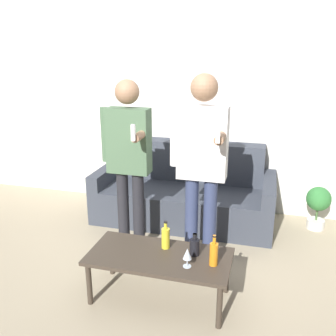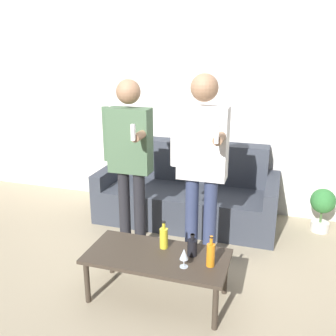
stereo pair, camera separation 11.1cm
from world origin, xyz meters
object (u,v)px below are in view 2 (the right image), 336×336
Objects in this scene: couch at (188,194)px; person_standing_left at (130,153)px; bottle_orange at (164,237)px; coffee_table at (157,259)px; person_standing_right at (202,157)px.

person_standing_left is (-0.36, -0.86, 0.70)m from couch.
person_standing_left reaches higher than couch.
coffee_table is at bearing -97.76° from bottle_orange.
person_standing_right is at bearing -6.09° from person_standing_left.
person_standing_right is (0.21, 0.62, 0.69)m from coffee_table.
person_standing_right is at bearing -69.28° from couch.
person_standing_right reaches higher than couch.
coffee_table is at bearing -84.64° from couch.
coffee_table is at bearing -108.48° from person_standing_right.
coffee_table is 4.78× the size of bottle_orange.
couch is 1.56m from coffee_table.
bottle_orange is at bearing -83.52° from couch.
couch reaches higher than bottle_orange.
couch is at bearing 95.36° from coffee_table.
person_standing_left is 0.72m from person_standing_right.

